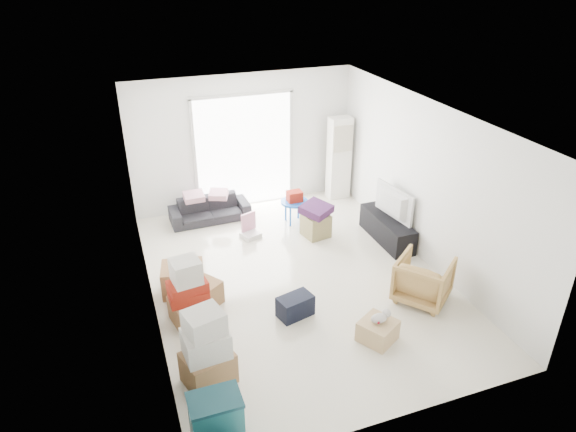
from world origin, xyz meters
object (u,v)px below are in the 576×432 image
Objects in this scene: sofa at (209,206)px; kids_table at (294,200)px; wood_crate at (378,331)px; armchair at (424,278)px; ottoman at (316,225)px; ac_tower at (339,158)px; tv_console at (387,229)px; storage_bins at (216,420)px; television at (388,214)px.

sofa is 1.67m from kids_table.
wood_crate is (-0.14, -3.59, -0.32)m from kids_table.
ottoman is (-0.75, 2.36, -0.17)m from armchair.
armchair is 1.17× the size of kids_table.
ac_tower is 1.27× the size of tv_console.
ottoman is (-1.16, 0.59, -0.01)m from tv_console.
armchair is 1.21× the size of storage_bins.
television is 2.28× the size of ottoman.
armchair reaches higher than storage_bins.
kids_table is 1.49× the size of wood_crate.
ac_tower is 4.03× the size of ottoman.
armchair is at bearing 22.75° from storage_bins.
sofa is 2.41× the size of storage_bins.
ottoman is at bearing -38.27° from sofa.
television is at bearing -34.51° from sofa.
sofa reaches higher than ottoman.
ottoman is 0.71m from kids_table.
tv_console is 0.29m from television.
kids_table reaches higher than wood_crate.
wood_crate is at bearing 79.97° from armchair.
ac_tower is 1.58m from kids_table.
kids_table is at bearing 137.64° from tv_console.
ac_tower is 1.77× the size of television.
ac_tower reaches higher than wood_crate.
kids_table is (-0.94, 3.00, 0.09)m from armchair.
sofa is (-2.87, 1.88, -0.22)m from television.
storage_bins is 5.15m from kids_table.
wood_crate is (1.39, -4.24, -0.15)m from sofa.
sofa reaches higher than tv_console.
armchair is 3.79m from storage_bins.
ottoman is at bearing -127.57° from ac_tower.
sofa is 3.47× the size of wood_crate.
storage_bins is at bearing -140.30° from tv_console.
wood_crate is at bearing -96.27° from ottoman.
armchair is 1.25m from wood_crate.
sofa is 4.47m from wood_crate.
sofa reaches higher than television.
ac_tower reaches higher than television.
sofa is 2.33× the size of kids_table.
armchair is at bearing -72.59° from kids_table.
sofa is 5.22m from storage_bins.
ottoman is at bearing 83.73° from wood_crate.
ac_tower is 2.27× the size of armchair.
ac_tower is 3.95× the size of wood_crate.
television is 1.34m from ottoman.
storage_bins is at bearing -119.81° from kids_table.
armchair is at bearing -57.23° from sofa.
tv_console is 3.43m from sofa.
kids_table is (1.53, -0.66, 0.17)m from sofa.
storage_bins is (-3.90, -3.24, -0.20)m from television.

